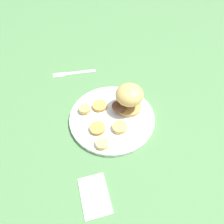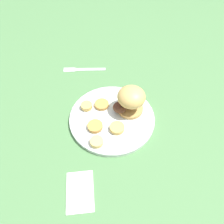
% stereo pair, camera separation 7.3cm
% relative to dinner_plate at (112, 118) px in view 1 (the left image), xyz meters
% --- Properties ---
extents(ground_plane, '(4.00, 4.00, 0.00)m').
position_rel_dinner_plate_xyz_m(ground_plane, '(0.00, 0.00, -0.01)').
color(ground_plane, '#4C7A47').
extents(dinner_plate, '(0.29, 0.29, 0.02)m').
position_rel_dinner_plate_xyz_m(dinner_plate, '(0.00, 0.00, 0.00)').
color(dinner_plate, silver).
rests_on(dinner_plate, ground_plane).
extents(sandwich, '(0.11, 0.12, 0.10)m').
position_rel_dinner_plate_xyz_m(sandwich, '(0.06, 0.03, 0.06)').
color(sandwich, tan).
rests_on(sandwich, dinner_plate).
extents(potato_round_0, '(0.04, 0.04, 0.01)m').
position_rel_dinner_plate_xyz_m(potato_round_0, '(-0.06, -0.10, 0.01)').
color(potato_round_0, '#DBB766').
rests_on(potato_round_0, dinner_plate).
extents(potato_round_1, '(0.05, 0.05, 0.01)m').
position_rel_dinner_plate_xyz_m(potato_round_1, '(-0.06, -0.04, 0.01)').
color(potato_round_1, '#BC8942').
rests_on(potato_round_1, dinner_plate).
extents(potato_round_2, '(0.04, 0.04, 0.02)m').
position_rel_dinner_plate_xyz_m(potato_round_2, '(-0.08, 0.05, 0.01)').
color(potato_round_2, tan).
rests_on(potato_round_2, dinner_plate).
extents(potato_round_3, '(0.05, 0.05, 0.01)m').
position_rel_dinner_plate_xyz_m(potato_round_3, '(-0.03, 0.05, 0.01)').
color(potato_round_3, '#BC8942').
rests_on(potato_round_3, dinner_plate).
extents(potato_round_4, '(0.05, 0.05, 0.01)m').
position_rel_dinner_plate_xyz_m(potato_round_4, '(0.01, -0.05, 0.01)').
color(potato_round_4, tan).
rests_on(potato_round_4, dinner_plate).
extents(fork, '(0.18, 0.03, 0.00)m').
position_rel_dinner_plate_xyz_m(fork, '(-0.09, 0.27, -0.01)').
color(fork, silver).
rests_on(fork, ground_plane).
extents(napkin, '(0.08, 0.12, 0.01)m').
position_rel_dinner_plate_xyz_m(napkin, '(-0.11, -0.24, -0.01)').
color(napkin, white).
rests_on(napkin, ground_plane).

